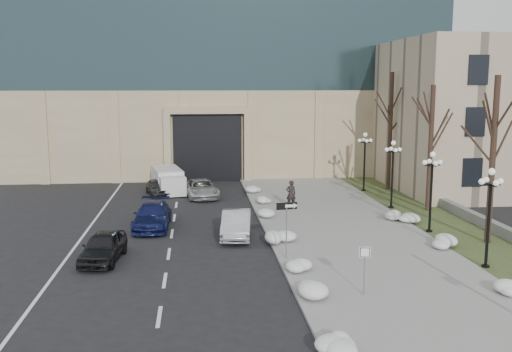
# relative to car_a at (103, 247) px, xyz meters

# --- Properties ---
(ground) EXTENTS (160.00, 160.00, 0.00)m
(ground) POSITION_rel_car_a_xyz_m (9.61, -9.15, -0.72)
(ground) COLOR black
(ground) RESTS_ON ground
(sidewalk) EXTENTS (9.00, 40.00, 0.12)m
(sidewalk) POSITION_rel_car_a_xyz_m (13.11, 4.85, -0.66)
(sidewalk) COLOR gray
(sidewalk) RESTS_ON ground
(curb) EXTENTS (0.30, 40.00, 0.14)m
(curb) POSITION_rel_car_a_xyz_m (8.61, 4.85, -0.65)
(curb) COLOR gray
(curb) RESTS_ON ground
(grass_strip) EXTENTS (4.00, 40.00, 0.10)m
(grass_strip) POSITION_rel_car_a_xyz_m (19.61, 4.85, -0.67)
(grass_strip) COLOR #324221
(grass_strip) RESTS_ON ground
(stone_wall) EXTENTS (0.50, 30.00, 0.70)m
(stone_wall) POSITION_rel_car_a_xyz_m (21.61, 6.85, -0.37)
(stone_wall) COLOR slate
(stone_wall) RESTS_ON ground
(car_a) EXTENTS (2.14, 4.38, 1.44)m
(car_a) POSITION_rel_car_a_xyz_m (0.00, 0.00, 0.00)
(car_a) COLOR black
(car_a) RESTS_ON ground
(car_b) EXTENTS (2.05, 4.67, 1.49)m
(car_b) POSITION_rel_car_a_xyz_m (6.75, 3.71, 0.03)
(car_b) COLOR #B9BDC1
(car_b) RESTS_ON ground
(car_c) EXTENTS (2.22, 5.19, 1.49)m
(car_c) POSITION_rel_car_a_xyz_m (1.90, 6.39, 0.03)
(car_c) COLOR navy
(car_c) RESTS_ON ground
(car_d) EXTENTS (2.95, 5.15, 1.35)m
(car_d) POSITION_rel_car_a_xyz_m (4.91, 15.51, -0.04)
(car_d) COLOR #BABABA
(car_d) RESTS_ON ground
(car_e) EXTENTS (2.30, 3.92, 1.25)m
(car_e) POSITION_rel_car_a_xyz_m (1.56, 16.76, -0.09)
(car_e) COLOR #2E2E33
(car_e) RESTS_ON ground
(pedestrian) EXTENTS (0.73, 0.51, 1.90)m
(pedestrian) POSITION_rel_car_a_xyz_m (11.03, 10.63, 0.35)
(pedestrian) COLOR black
(pedestrian) RESTS_ON sidewalk
(box_truck) EXTENTS (3.04, 6.03, 1.83)m
(box_truck) POSITION_rel_car_a_xyz_m (2.31, 18.17, 0.17)
(box_truck) COLOR silver
(box_truck) RESTS_ON ground
(one_way_sign) EXTENTS (1.09, 0.32, 2.90)m
(one_way_sign) POSITION_rel_car_a_xyz_m (9.05, -0.85, 1.67)
(one_way_sign) COLOR slate
(one_way_sign) RESTS_ON ground
(keep_sign) EXTENTS (0.45, 0.12, 2.11)m
(keep_sign) POSITION_rel_car_a_xyz_m (11.21, -6.04, 0.83)
(keep_sign) COLOR slate
(keep_sign) RESTS_ON ground
(snow_clump_a) EXTENTS (1.10, 1.60, 0.36)m
(snow_clump_a) POSITION_rel_car_a_xyz_m (8.74, -11.02, -0.42)
(snow_clump_a) COLOR white
(snow_clump_a) RESTS_ON sidewalk
(snow_clump_b) EXTENTS (1.10, 1.60, 0.36)m
(snow_clump_b) POSITION_rel_car_a_xyz_m (9.14, -6.19, -0.42)
(snow_clump_b) COLOR white
(snow_clump_b) RESTS_ON sidewalk
(snow_clump_c) EXTENTS (1.10, 1.60, 0.36)m
(snow_clump_c) POSITION_rel_car_a_xyz_m (9.18, -2.67, -0.42)
(snow_clump_c) COLOR white
(snow_clump_c) RESTS_ON sidewalk
(snow_clump_d) EXTENTS (1.10, 1.60, 0.36)m
(snow_clump_d) POSITION_rel_car_a_xyz_m (8.94, 1.93, -0.42)
(snow_clump_d) COLOR white
(snow_clump_d) RESTS_ON sidewalk
(snow_clump_e) EXTENTS (1.10, 1.60, 0.36)m
(snow_clump_e) POSITION_rel_car_a_xyz_m (9.30, 7.37, -0.42)
(snow_clump_e) COLOR white
(snow_clump_e) RESTS_ON sidewalk
(snow_clump_f) EXTENTS (1.10, 1.60, 0.36)m
(snow_clump_f) POSITION_rel_car_a_xyz_m (9.23, 11.92, -0.42)
(snow_clump_f) COLOR white
(snow_clump_f) RESTS_ON sidewalk
(snow_clump_g) EXTENTS (1.10, 1.60, 0.36)m
(snow_clump_g) POSITION_rel_car_a_xyz_m (9.14, 16.15, -0.42)
(snow_clump_g) COLOR white
(snow_clump_g) RESTS_ON sidewalk
(snow_clump_h) EXTENTS (1.10, 1.60, 0.36)m
(snow_clump_h) POSITION_rel_car_a_xyz_m (17.07, -6.26, -0.42)
(snow_clump_h) COLOR white
(snow_clump_h) RESTS_ON sidewalk
(snow_clump_i) EXTENTS (1.10, 1.60, 0.36)m
(snow_clump_i) POSITION_rel_car_a_xyz_m (17.39, -0.02, -0.42)
(snow_clump_i) COLOR white
(snow_clump_i) RESTS_ON sidewalk
(snow_clump_j) EXTENTS (1.10, 1.60, 0.36)m
(snow_clump_j) POSITION_rel_car_a_xyz_m (16.95, 6.44, -0.42)
(snow_clump_j) COLOR white
(snow_clump_j) RESTS_ON sidewalk
(snow_clump_k) EXTENTS (1.10, 1.60, 0.36)m
(snow_clump_k) POSITION_rel_car_a_xyz_m (17.39, 5.99, -0.42)
(snow_clump_k) COLOR white
(snow_clump_k) RESTS_ON sidewalk
(lamppost_a) EXTENTS (1.18, 1.18, 4.76)m
(lamppost_a) POSITION_rel_car_a_xyz_m (17.91, -3.15, 2.35)
(lamppost_a) COLOR black
(lamppost_a) RESTS_ON ground
(lamppost_b) EXTENTS (1.18, 1.18, 4.76)m
(lamppost_b) POSITION_rel_car_a_xyz_m (17.91, 3.35, 2.35)
(lamppost_b) COLOR black
(lamppost_b) RESTS_ON ground
(lamppost_c) EXTENTS (1.18, 1.18, 4.76)m
(lamppost_c) POSITION_rel_car_a_xyz_m (17.91, 9.85, 2.35)
(lamppost_c) COLOR black
(lamppost_c) RESTS_ON ground
(lamppost_d) EXTENTS (1.18, 1.18, 4.76)m
(lamppost_d) POSITION_rel_car_a_xyz_m (17.91, 16.35, 2.35)
(lamppost_d) COLOR black
(lamppost_d) RESTS_ON ground
(tree_near) EXTENTS (3.20, 3.20, 9.00)m
(tree_near) POSITION_rel_car_a_xyz_m (20.11, 0.85, 5.11)
(tree_near) COLOR black
(tree_near) RESTS_ON ground
(tree_mid) EXTENTS (3.20, 3.20, 8.50)m
(tree_mid) POSITION_rel_car_a_xyz_m (20.11, 8.85, 4.78)
(tree_mid) COLOR black
(tree_mid) RESTS_ON ground
(tree_far) EXTENTS (3.20, 3.20, 9.50)m
(tree_far) POSITION_rel_car_a_xyz_m (20.11, 16.85, 5.43)
(tree_far) COLOR black
(tree_far) RESTS_ON ground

